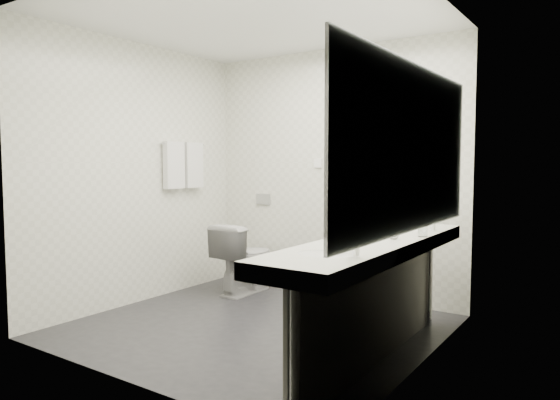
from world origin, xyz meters
The scene contains 30 objects.
floor centered at (0.00, 0.00, 0.00)m, with size 2.80×2.80×0.00m, color #232327.
ceiling centered at (0.00, 0.00, 2.50)m, with size 2.80×2.80×0.00m, color white.
wall_back centered at (0.00, 1.30, 1.25)m, with size 2.80×2.80×0.00m, color white.
wall_front centered at (0.00, -1.30, 1.25)m, with size 2.80×2.80×0.00m, color white.
wall_left centered at (-1.40, 0.00, 1.25)m, with size 2.60×2.60×0.00m, color white.
wall_right centered at (1.40, 0.00, 1.25)m, with size 2.60×2.60×0.00m, color white.
vanity_counter centered at (1.12, -0.20, 0.80)m, with size 0.55×2.20×0.10m, color white.
vanity_panel centered at (1.15, -0.20, 0.38)m, with size 0.03×2.15×0.75m, color gray.
vanity_post_near centered at (1.18, -1.24, 0.38)m, with size 0.06×0.06×0.75m, color silver.
vanity_post_far centered at (1.18, 0.84, 0.38)m, with size 0.06×0.06×0.75m, color silver.
mirror centered at (1.39, -0.20, 1.45)m, with size 0.02×2.20×1.05m, color #B2BCC6.
basin_near centered at (1.12, -0.85, 0.83)m, with size 0.40×0.31×0.05m, color white.
basin_far centered at (1.12, 0.45, 0.83)m, with size 0.40×0.31×0.05m, color white.
faucet_near centered at (1.32, -0.85, 0.92)m, with size 0.04×0.04×0.15m, color silver.
faucet_far centered at (1.32, 0.45, 0.92)m, with size 0.04×0.04×0.15m, color silver.
soap_bottle_a centered at (1.15, -0.19, 0.90)m, with size 0.05×0.05×0.10m, color beige.
soap_bottle_b centered at (1.24, -0.10, 0.89)m, with size 0.07×0.07×0.09m, color beige.
glass_left centered at (1.36, 0.12, 0.91)m, with size 0.06×0.06×0.12m, color silver.
toilet centered at (-0.76, 0.84, 0.37)m, with size 0.41×0.72×0.73m, color white.
flush_plate centered at (-0.85, 1.29, 0.95)m, with size 0.18×0.02×0.12m, color #B2B5BA.
pedal_bin centered at (0.22, 0.78, 0.15)m, with size 0.21×0.21×0.29m, color #B2B5BA.
bin_lid centered at (0.22, 0.78, 0.30)m, with size 0.21×0.21×0.01m, color #B2B5BA.
towel_rail centered at (-1.35, 0.55, 1.55)m, with size 0.02×0.02×0.62m, color silver.
towel_near centered at (-1.34, 0.41, 1.33)m, with size 0.07×0.24×0.48m, color white.
towel_far centered at (-1.34, 0.69, 1.33)m, with size 0.07×0.24×0.48m, color white.
dryer_cradle centered at (0.25, 1.27, 1.50)m, with size 0.10×0.04×0.14m, color gray.
dryer_barrel centered at (0.25, 1.20, 1.53)m, with size 0.08×0.08×0.14m, color gray.
dryer_cord centered at (0.25, 1.26, 1.25)m, with size 0.02×0.02×0.35m, color black.
switch_plate_a centered at (-0.15, 1.29, 1.35)m, with size 0.09×0.02×0.09m, color white.
switch_plate_b centered at (0.55, 1.29, 1.35)m, with size 0.09×0.02×0.09m, color white.
Camera 1 is at (2.50, -3.31, 1.36)m, focal length 32.83 mm.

